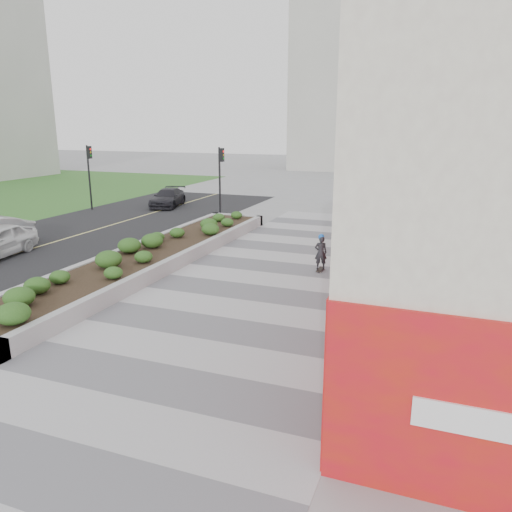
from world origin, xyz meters
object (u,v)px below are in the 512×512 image
Objects in this scene: planter at (152,253)px; car_dark at (168,198)px; skateboarder at (321,252)px; traffic_signal_near at (221,172)px; traffic_signal_far at (89,168)px.

planter is 14.68m from car_dark.
planter is 12.25× the size of skateboarder.
traffic_signal_near is 6.13m from car_dark.
skateboarder reaches higher than planter.
traffic_signal_far is 1.01× the size of car_dark.
traffic_signal_far is 19.74m from skateboarder.
car_dark reaches higher than planter.
planter is at bearing -75.50° from car_dark.
traffic_signal_far is 2.86× the size of skateboarder.
car_dark is at bearing 154.68° from traffic_signal_near.
planter is 10.90m from traffic_signal_near.
planter is at bearing -42.46° from traffic_signal_far.
skateboarder is at bearing -26.19° from traffic_signal_far.
traffic_signal_near reaches higher than planter.
planter is 15.00m from traffic_signal_far.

